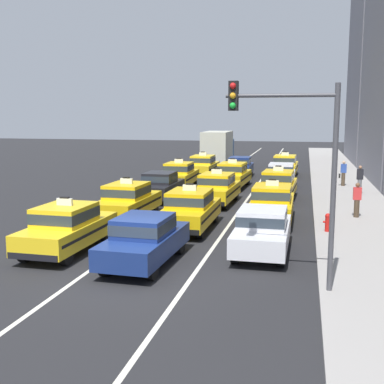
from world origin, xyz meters
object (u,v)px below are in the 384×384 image
Objects in this scene: taxi_left_second at (128,200)px; taxi_left_fifth at (203,165)px; taxi_right_fifth at (285,165)px; pedestrian_trailing at (357,200)px; pedestrian_near_crosswalk at (343,173)px; sedan_right_fourth at (281,174)px; taxi_center_second at (190,209)px; taxi_center_fourth at (233,175)px; taxi_left_fourth at (179,174)px; taxi_center_third at (217,188)px; sedan_left_third at (160,185)px; taxi_right_second at (272,203)px; sedan_center_nearest at (145,238)px; pedestrian_by_storefront at (360,180)px; sedan_center_fifth at (240,166)px; taxi_right_third at (278,185)px; sedan_right_nearest at (262,229)px; fire_hydrant at (328,222)px; traffic_light_pole at (296,150)px; taxi_left_nearest at (67,227)px.

taxi_left_second is 16.47m from taxi_left_fifth.
pedestrian_trailing is (3.86, -16.01, 0.07)m from taxi_right_fifth.
sedan_right_fourth is at bearing -173.93° from pedestrian_near_crosswalk.
taxi_center_fourth is at bearing 90.14° from taxi_center_second.
sedan_right_fourth is 2.74× the size of pedestrian_trailing.
sedan_right_fourth is (3.06, 13.44, -0.03)m from taxi_center_second.
pedestrian_near_crosswalk is at bearing 11.61° from taxi_left_fourth.
taxi_center_second reaches higher than sedan_right_fourth.
taxi_left_second is at bearing -117.71° from sedan_right_fourth.
taxi_center_second and taxi_center_third have the same top height.
sedan_left_third is at bearing -116.47° from taxi_right_fifth.
taxi_right_second is at bearing -72.30° from taxi_center_fourth.
taxi_left_second and taxi_center_third have the same top height.
sedan_center_nearest is at bearing -82.90° from taxi_left_fifth.
pedestrian_trailing is (-0.82, -7.05, -0.06)m from pedestrian_by_storefront.
taxi_right_third is (3.45, -9.87, 0.03)m from sedan_center_fifth.
taxi_center_third is 11.95m from sedan_center_fifth.
sedan_right_nearest is at bearing -77.97° from taxi_center_fourth.
taxi_center_third is 13.67m from taxi_right_fifth.
taxi_right_fifth is 2.75× the size of pedestrian_by_storefront.
taxi_right_second is at bearing 34.42° from taxi_center_second.
sedan_right_nearest reaches higher than fire_hydrant.
taxi_center_second is at bearing -116.96° from pedestrian_near_crosswalk.
taxi_left_second is 5.29m from sedan_left_third.
taxi_center_second is (3.16, -17.87, 0.00)m from taxi_left_fifth.
taxi_left_fourth is at bearing 113.16° from traffic_light_pole.
pedestrian_near_crosswalk is 0.29× the size of traffic_light_pole.
traffic_light_pole is (4.30, -12.74, 2.94)m from taxi_center_third.
taxi_left_fifth reaches higher than fire_hydrant.
taxi_left_nearest and taxi_right_fifth have the same top height.
sedan_right_fourth is at bearing 14.89° from taxi_left_fourth.
taxi_left_nearest is 1.07× the size of sedan_right_fourth.
sedan_left_third is 5.01m from taxi_left_fourth.
sedan_right_nearest is at bearing -102.80° from pedestrian_near_crosswalk.
sedan_right_nearest is 5.16m from taxi_right_second.
sedan_right_fourth is (3.36, 18.49, 0.00)m from sedan_center_nearest.
sedan_center_fifth is at bearing 90.95° from taxi_center_second.
sedan_left_third is 12.59m from pedestrian_near_crosswalk.
pedestrian_by_storefront reaches higher than fire_hydrant.
pedestrian_by_storefront is at bearing 62.64° from sedan_center_nearest.
sedan_right_nearest and sedan_right_fourth have the same top height.
sedan_right_nearest is 16.40m from sedan_right_fourth.
taxi_left_fifth is 0.99× the size of taxi_right_third.
taxi_left_second reaches higher than pedestrian_by_storefront.
taxi_left_second is 2.93× the size of pedestrian_trailing.
sedan_right_nearest is (6.63, 1.27, -0.03)m from taxi_left_nearest.
taxi_center_fourth is 1.07× the size of sedan_center_fifth.
taxi_left_nearest is at bearing -101.48° from taxi_center_fourth.
pedestrian_trailing is at bearing 11.43° from taxi_left_second.
sedan_left_third is 5.90× the size of fire_hydrant.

